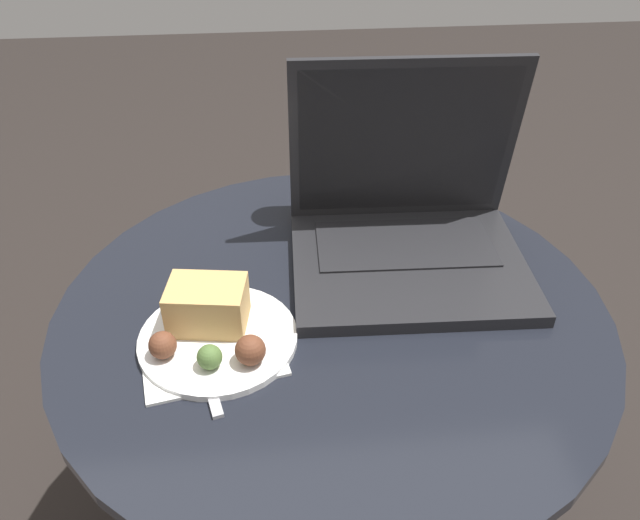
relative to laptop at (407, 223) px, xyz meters
The scene contains 6 objects.
table 0.23m from the laptop, 138.79° to the right, with size 0.71×0.71×0.53m.
napkin 0.32m from the laptop, 146.04° to the right, with size 0.18×0.14×0.00m.
laptop is the anchor object (origin of this frame).
beer_glass 0.18m from the laptop, 134.55° to the left, with size 0.06×0.06×0.20m.
snack_plate 0.30m from the laptop, 150.64° to the right, with size 0.19×0.19×0.07m.
fork 0.33m from the laptop, 148.65° to the right, with size 0.06×0.18×0.00m.
Camera 1 is at (-0.07, -0.61, 1.06)m, focal length 35.00 mm.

